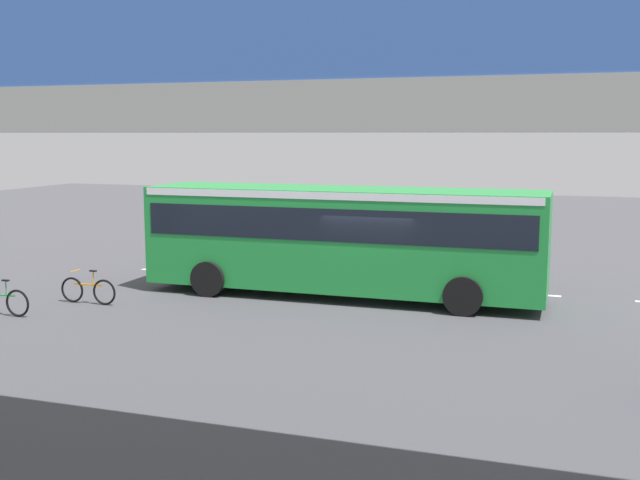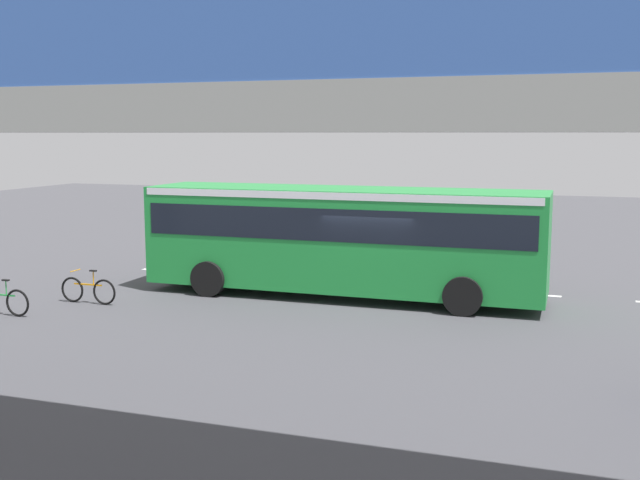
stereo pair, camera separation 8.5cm
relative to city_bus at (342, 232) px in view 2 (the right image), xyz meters
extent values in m
plane|color=#424247|center=(-1.09, 0.34, -1.88)|extent=(80.00, 80.00, 0.00)
cube|color=#1E8C38|center=(-0.01, 0.00, -0.17)|extent=(11.50, 2.55, 2.86)
cube|color=black|center=(-0.01, 0.00, 0.35)|extent=(11.04, 2.59, 0.90)
cube|color=white|center=(-0.01, 0.00, 1.15)|extent=(11.27, 2.58, 0.20)
cube|color=black|center=(5.76, 0.00, 0.18)|extent=(0.04, 2.24, 1.20)
cylinder|color=black|center=(3.67, 1.27, -1.36)|extent=(1.04, 0.30, 1.04)
cylinder|color=black|center=(3.67, -1.27, -1.36)|extent=(1.04, 0.30, 1.04)
cylinder|color=black|center=(-3.69, 1.27, -1.36)|extent=(1.04, 0.30, 1.04)
cylinder|color=black|center=(-3.69, -1.27, -1.36)|extent=(1.04, 0.30, 1.04)
torus|color=black|center=(6.95, 3.20, -1.52)|extent=(0.72, 0.06, 0.72)
torus|color=black|center=(5.90, 3.20, -1.52)|extent=(0.72, 0.06, 0.72)
cube|color=orange|center=(6.42, 3.20, -1.34)|extent=(0.89, 0.04, 0.04)
cylinder|color=orange|center=(6.23, 3.20, -1.14)|extent=(0.03, 0.03, 0.40)
cube|color=black|center=(6.23, 3.20, -0.94)|extent=(0.20, 0.08, 0.04)
cylinder|color=orange|center=(6.82, 3.20, -0.97)|extent=(0.02, 0.44, 0.02)
torus|color=black|center=(7.23, 5.08, -1.52)|extent=(0.72, 0.06, 0.72)
cube|color=green|center=(7.76, 5.08, -1.34)|extent=(0.89, 0.04, 0.04)
cylinder|color=green|center=(7.57, 5.08, -1.14)|extent=(0.03, 0.03, 0.40)
cube|color=black|center=(7.57, 5.08, -0.94)|extent=(0.20, 0.08, 0.04)
cylinder|color=#2D2D38|center=(-1.48, -2.51, -1.46)|extent=(0.32, 0.32, 0.85)
cylinder|color=#3F3F47|center=(-1.48, -2.51, -0.68)|extent=(0.38, 0.38, 0.70)
sphere|color=tan|center=(-1.48, -2.51, -0.20)|extent=(0.22, 0.22, 0.22)
cylinder|color=slate|center=(6.47, -3.06, -0.48)|extent=(0.08, 0.08, 2.80)
cube|color=red|center=(6.47, -3.06, 0.62)|extent=(0.04, 0.60, 0.60)
cube|color=silver|center=(-5.09, -1.98, -1.88)|extent=(2.00, 0.20, 0.01)
cube|color=silver|center=(-1.09, -1.98, -1.88)|extent=(2.00, 0.20, 0.01)
cube|color=silver|center=(2.91, -1.98, -1.88)|extent=(2.00, 0.20, 0.01)
cube|color=silver|center=(6.91, -1.98, -1.88)|extent=(2.00, 0.20, 0.01)
cube|color=gray|center=(-1.09, 12.43, 3.09)|extent=(27.41, 2.60, 0.50)
cube|color=#3359A5|center=(-1.09, 11.18, 3.89)|extent=(27.41, 0.08, 1.10)
cube|color=#3359A5|center=(-1.09, 13.68, 3.89)|extent=(27.41, 0.08, 1.10)
camera|label=1|loc=(-6.27, 20.71, 2.84)|focal=42.42mm
camera|label=2|loc=(-6.35, 20.68, 2.84)|focal=42.42mm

